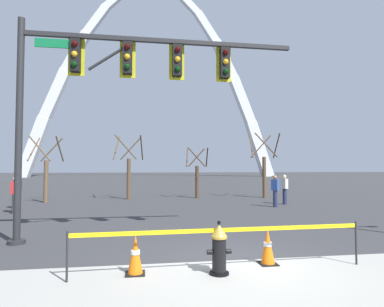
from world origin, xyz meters
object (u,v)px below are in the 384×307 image
(pedestrian_walking_left, at_px, (285,189))
(traffic_cone_mid_sidewalk, at_px, (135,255))
(fire_hydrant, at_px, (219,249))
(monument_arch, at_px, (153,88))
(pedestrian_standing_center, at_px, (15,195))
(pedestrian_near_trees, at_px, (275,191))
(pedestrian_walking_right, at_px, (18,192))
(traffic_signal_gantry, at_px, (112,80))
(traffic_cone_by_hydrant, at_px, (268,247))

(pedestrian_walking_left, bearing_deg, traffic_cone_mid_sidewalk, -126.69)
(fire_hydrant, height_order, monument_arch, monument_arch)
(traffic_cone_mid_sidewalk, bearing_deg, pedestrian_standing_center, 121.15)
(pedestrian_walking_left, distance_m, pedestrian_near_trees, 1.44)
(fire_hydrant, relative_size, pedestrian_near_trees, 0.62)
(monument_arch, relative_size, pedestrian_walking_right, 33.33)
(traffic_signal_gantry, relative_size, monument_arch, 0.15)
(fire_hydrant, relative_size, pedestrian_walking_right, 0.62)
(monument_arch, xyz_separation_m, pedestrian_near_trees, (4.65, -52.51, -17.94))
(fire_hydrant, height_order, traffic_cone_mid_sidewalk, fire_hydrant)
(fire_hydrant, bearing_deg, monument_arch, 89.51)
(pedestrian_near_trees, bearing_deg, traffic_cone_mid_sidewalk, -125.86)
(traffic_cone_by_hydrant, height_order, traffic_signal_gantry, traffic_signal_gantry)
(pedestrian_walking_left, bearing_deg, pedestrian_near_trees, -133.32)
(pedestrian_walking_left, bearing_deg, traffic_signal_gantry, -138.68)
(traffic_signal_gantry, relative_size, pedestrian_walking_left, 4.92)
(traffic_cone_by_hydrant, relative_size, pedestrian_walking_right, 0.46)
(monument_arch, xyz_separation_m, pedestrian_walking_right, (-7.87, -51.38, -17.94))
(traffic_cone_mid_sidewalk, xyz_separation_m, pedestrian_near_trees, (6.72, 9.30, 0.46))
(monument_arch, distance_m, pedestrian_walking_left, 54.79)
(traffic_cone_by_hydrant, distance_m, traffic_cone_mid_sidewalk, 2.68)
(traffic_cone_by_hydrant, bearing_deg, pedestrian_walking_left, 63.57)
(pedestrian_walking_right, xyz_separation_m, pedestrian_near_trees, (12.53, -1.13, 0.00))
(monument_arch, relative_size, pedestrian_near_trees, 33.33)
(pedestrian_standing_center, bearing_deg, pedestrian_walking_right, 106.40)
(traffic_cone_mid_sidewalk, relative_size, pedestrian_near_trees, 0.46)
(fire_hydrant, bearing_deg, traffic_cone_mid_sidewalk, 171.36)
(monument_arch, bearing_deg, pedestrian_walking_left, -83.74)
(pedestrian_walking_left, bearing_deg, pedestrian_standing_center, -173.37)
(monument_arch, bearing_deg, pedestrian_near_trees, -84.94)
(pedestrian_walking_left, bearing_deg, pedestrian_walking_right, 179.65)
(traffic_cone_by_hydrant, bearing_deg, traffic_signal_gantry, 141.69)
(pedestrian_near_trees, bearing_deg, traffic_signal_gantry, -139.46)
(traffic_cone_mid_sidewalk, xyz_separation_m, pedestrian_walking_right, (-5.81, 10.43, 0.46))
(traffic_cone_by_hydrant, distance_m, traffic_signal_gantry, 5.94)
(pedestrian_walking_left, distance_m, pedestrian_walking_right, 13.52)
(monument_arch, distance_m, pedestrian_near_trees, 55.68)
(fire_hydrant, relative_size, pedestrian_standing_center, 0.62)
(pedestrian_walking_left, height_order, pedestrian_near_trees, same)
(traffic_cone_mid_sidewalk, xyz_separation_m, traffic_signal_gantry, (-0.74, 2.92, 4.05))
(traffic_signal_gantry, relative_size, pedestrian_standing_center, 4.92)
(traffic_signal_gantry, bearing_deg, pedestrian_walking_right, 124.01)
(monument_arch, height_order, pedestrian_walking_right, monument_arch)
(traffic_cone_mid_sidewalk, bearing_deg, monument_arch, 88.08)
(traffic_cone_by_hydrant, relative_size, pedestrian_walking_left, 0.46)
(fire_hydrant, height_order, traffic_signal_gantry, traffic_signal_gantry)
(traffic_cone_by_hydrant, relative_size, pedestrian_near_trees, 0.46)
(traffic_signal_gantry, distance_m, pedestrian_walking_right, 9.74)
(traffic_cone_mid_sidewalk, distance_m, pedestrian_near_trees, 11.48)
(traffic_cone_mid_sidewalk, distance_m, pedestrian_walking_right, 11.94)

